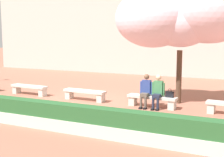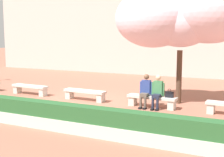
% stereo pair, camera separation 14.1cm
% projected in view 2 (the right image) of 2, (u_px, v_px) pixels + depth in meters
% --- Properties ---
extents(ground_plane, '(100.00, 100.00, 0.00)m').
position_uv_depth(ground_plane, '(85.00, 100.00, 13.46)').
color(ground_plane, '#9E604C').
extents(building_facade, '(28.16, 4.00, 9.61)m').
position_uv_depth(building_facade, '(165.00, 8.00, 23.03)').
color(building_facade, '#B7B2A8').
rests_on(building_facade, ground).
extents(stone_bench_near_west, '(1.97, 0.50, 0.45)m').
position_uv_depth(stone_bench_near_west, '(30.00, 88.00, 14.75)').
color(stone_bench_near_west, beige).
rests_on(stone_bench_near_west, ground).
extents(stone_bench_center, '(1.97, 0.50, 0.45)m').
position_uv_depth(stone_bench_center, '(85.00, 93.00, 13.42)').
color(stone_bench_center, beige).
rests_on(stone_bench_center, ground).
extents(stone_bench_near_east, '(1.97, 0.50, 0.45)m').
position_uv_depth(stone_bench_near_east, '(152.00, 100.00, 12.09)').
color(stone_bench_near_east, beige).
rests_on(stone_bench_near_east, ground).
extents(person_seated_left, '(0.51, 0.69, 1.29)m').
position_uv_depth(person_seated_left, '(146.00, 89.00, 12.09)').
color(person_seated_left, black).
rests_on(person_seated_left, ground).
extents(person_seated_right, '(0.51, 0.69, 1.29)m').
position_uv_depth(person_seated_right, '(158.00, 90.00, 11.88)').
color(person_seated_right, black).
rests_on(person_seated_right, ground).
extents(handbag, '(0.30, 0.15, 0.34)m').
position_uv_depth(handbag, '(169.00, 94.00, 11.76)').
color(handbag, black).
rests_on(handbag, stone_bench_near_east).
extents(cherry_tree_main, '(5.49, 3.33, 5.08)m').
position_uv_depth(cherry_tree_main, '(184.00, 15.00, 12.39)').
color(cherry_tree_main, '#513828').
rests_on(cherry_tree_main, ground).
extents(planter_hedge_foreground, '(16.10, 0.50, 0.80)m').
position_uv_depth(planter_hedge_foreground, '(19.00, 111.00, 9.87)').
color(planter_hedge_foreground, beige).
rests_on(planter_hedge_foreground, ground).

